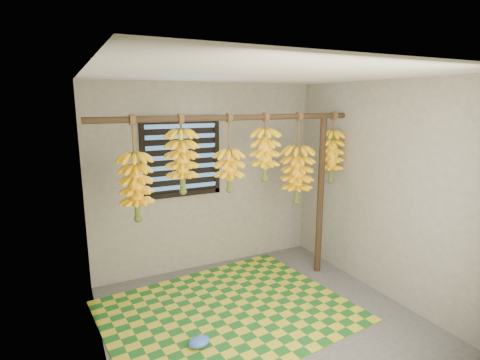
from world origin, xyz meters
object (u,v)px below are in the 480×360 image
plastic_bag (199,342)px  banana_bunch_d (265,155)px  support_post (320,196)px  banana_bunch_e (297,175)px  banana_bunch_b (182,161)px  woven_mat (228,311)px  banana_bunch_a (136,187)px  banana_bunch_f (332,156)px  banana_bunch_c (229,170)px

plastic_bag → banana_bunch_d: 2.05m
support_post → plastic_bag: 2.29m
banana_bunch_e → banana_bunch_b: bearing=-180.0°
woven_mat → banana_bunch_a: banana_bunch_a is taller
banana_bunch_a → support_post: bearing=0.0°
plastic_bag → banana_bunch_e: (1.57, 0.80, 1.25)m
banana_bunch_e → banana_bunch_f: bearing=0.0°
plastic_bag → banana_bunch_f: (2.08, 0.80, 1.44)m
banana_bunch_a → banana_bunch_c: 1.01m
banana_bunch_c → banana_bunch_d: size_ratio=1.10×
support_post → plastic_bag: bearing=-157.5°
plastic_bag → banana_bunch_e: banana_bunch_e is taller
support_post → banana_bunch_c: bearing=180.0°
banana_bunch_c → banana_bunch_b: bearing=-180.0°
woven_mat → banana_bunch_a: size_ratio=2.36×
plastic_bag → banana_bunch_d: bearing=35.6°
banana_bunch_b → banana_bunch_d: same height
plastic_bag → banana_bunch_d: banana_bunch_d is taller
woven_mat → banana_bunch_c: (0.20, 0.38, 1.43)m
plastic_bag → woven_mat: bearing=41.5°
banana_bunch_b → banana_bunch_c: size_ratio=0.96×
woven_mat → banana_bunch_d: 1.74m
banana_bunch_b → banana_bunch_f: size_ratio=0.92×
banana_bunch_a → banana_bunch_c: (1.00, 0.00, 0.08)m
banana_bunch_d → woven_mat: bearing=-149.5°
banana_bunch_a → banana_bunch_d: bearing=0.0°
plastic_bag → banana_bunch_b: banana_bunch_b is taller
banana_bunch_f → plastic_bag: bearing=-159.0°
banana_bunch_b → banana_bunch_e: 1.45m
banana_bunch_a → banana_bunch_d: size_ratio=1.35×
woven_mat → plastic_bag: bearing=-138.5°
woven_mat → banana_bunch_c: banana_bunch_c is taller
support_post → banana_bunch_e: (-0.36, 0.00, 0.31)m
support_post → banana_bunch_b: banana_bunch_b is taller
banana_bunch_c → banana_bunch_d: (0.44, -0.00, 0.14)m
plastic_bag → banana_bunch_b: 1.72m
support_post → banana_bunch_e: banana_bunch_e is taller
banana_bunch_f → banana_bunch_a: bearing=180.0°
support_post → banana_bunch_f: 0.52m
woven_mat → banana_bunch_a: bearing=154.9°
plastic_bag → banana_bunch_b: bearing=79.8°
woven_mat → banana_bunch_f: banana_bunch_f is taller
woven_mat → plastic_bag: plastic_bag is taller
woven_mat → banana_bunch_f: (1.60, 0.38, 1.49)m
support_post → banana_bunch_b: (-1.78, -0.00, 0.57)m
plastic_bag → banana_bunch_c: bearing=49.9°
banana_bunch_b → banana_bunch_d: (0.97, 0.00, 0.01)m
woven_mat → banana_bunch_f: 2.22m
banana_bunch_a → banana_bunch_e: size_ratio=0.95×
banana_bunch_e → banana_bunch_f: (0.51, 0.00, 0.19)m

